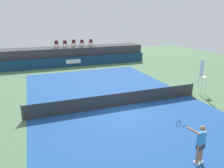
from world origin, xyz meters
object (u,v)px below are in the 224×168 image
spectator_chair_right (82,43)px  spectator_chair_far_left (56,44)px  spectator_chair_far_right (91,42)px  spectator_chair_left (65,43)px  net_post_far (192,89)px  tennis_player (200,143)px  net_post_near (22,113)px  umpire_chair (202,75)px  spectator_chair_center (74,43)px

spectator_chair_right → spectator_chair_far_left: bearing=-179.0°
spectator_chair_far_right → spectator_chair_left: bearing=-176.5°
net_post_far → spectator_chair_far_right: bearing=104.5°
spectator_chair_far_left → tennis_player: 22.22m
spectator_chair_right → spectator_chair_left: bearing=-177.0°
spectator_chair_left → net_post_near: (-5.03, -15.06, -2.19)m
spectator_chair_far_right → umpire_chair: 16.03m
net_post_near → umpire_chair: bearing=0.1°
spectator_chair_center → umpire_chair: 17.03m
spectator_chair_far_right → spectator_chair_far_left: bearing=-178.1°
spectator_chair_left → net_post_far: 16.91m
spectator_chair_right → tennis_player: 22.08m
umpire_chair → net_post_near: bearing=-179.9°
spectator_chair_far_left → umpire_chair: 17.76m
spectator_chair_far_left → net_post_far: bearing=-60.9°
spectator_chair_far_right → umpire_chair: spectator_chair_far_right is taller
spectator_chair_far_right → tennis_player: (-1.44, -22.10, -1.73)m
spectator_chair_center → spectator_chair_right: size_ratio=1.00×
spectator_chair_far_right → tennis_player: bearing=-93.7°
spectator_chair_center → spectator_chair_left: bearing=-160.3°
spectator_chair_right → umpire_chair: size_ratio=0.32×
spectator_chair_center → net_post_near: bearing=-111.8°
umpire_chair → tennis_player: 9.28m
spectator_chair_far_left → spectator_chair_center: bearing=9.2°
spectator_chair_right → spectator_chair_center: bearing=163.3°
tennis_player → spectator_chair_far_left: bearing=97.9°
spectator_chair_center → spectator_chair_far_right: 2.25m
spectator_chair_far_right → net_post_near: 17.59m
spectator_chair_center → net_post_far: spectator_chair_center is taller
spectator_chair_left → spectator_chair_right: size_ratio=1.00×
net_post_far → tennis_player: bearing=-128.3°
spectator_chair_center → spectator_chair_far_left: bearing=-170.8°
spectator_chair_center → net_post_near: spectator_chair_center is taller
tennis_player → spectator_chair_center: bearing=92.1°
spectator_chair_far_left → net_post_far: 17.45m
spectator_chair_center → spectator_chair_far_right: bearing=-5.3°
spectator_chair_far_left → spectator_chair_center: size_ratio=1.00×
spectator_chair_far_right → tennis_player: spectator_chair_far_right is taller
spectator_chair_far_left → spectator_chair_right: (3.24, 0.06, 0.00)m
umpire_chair → tennis_player: bearing=-132.3°
spectator_chair_far_left → spectator_chair_far_right: size_ratio=1.00×
spectator_chair_center → spectator_chair_far_right: size_ratio=1.00×
umpire_chair → net_post_far: umpire_chair is taller
spectator_chair_right → net_post_far: 16.19m
net_post_far → spectator_chair_left: bearing=116.1°
net_post_far → umpire_chair: bearing=1.2°
umpire_chair → net_post_near: size_ratio=2.76×
umpire_chair → net_post_far: (-0.84, -0.02, -1.09)m
spectator_chair_left → umpire_chair: (8.20, -15.05, -1.11)m
spectator_chair_right → umpire_chair: bearing=-68.3°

